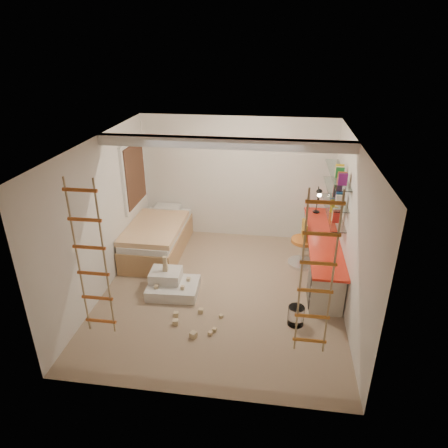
# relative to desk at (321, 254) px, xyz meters

# --- Properties ---
(floor) EXTENTS (4.50, 4.50, 0.00)m
(floor) POSITION_rel_desk_xyz_m (-1.72, -0.86, -0.40)
(floor) COLOR #9E8365
(floor) RESTS_ON ground
(ceiling_beam) EXTENTS (4.00, 0.18, 0.16)m
(ceiling_beam) POSITION_rel_desk_xyz_m (-1.72, -0.56, 2.12)
(ceiling_beam) COLOR white
(ceiling_beam) RESTS_ON ceiling
(window_frame) EXTENTS (0.06, 1.15, 1.35)m
(window_frame) POSITION_rel_desk_xyz_m (-3.69, 0.64, 1.15)
(window_frame) COLOR white
(window_frame) RESTS_ON wall_left
(window_blind) EXTENTS (0.02, 1.00, 1.20)m
(window_blind) POSITION_rel_desk_xyz_m (-3.65, 0.64, 1.15)
(window_blind) COLOR #4C2D1E
(window_blind) RESTS_ON window_frame
(rope_ladder_left) EXTENTS (0.41, 0.04, 2.13)m
(rope_ladder_left) POSITION_rel_desk_xyz_m (-3.07, -2.61, 1.11)
(rope_ladder_left) COLOR #C55721
(rope_ladder_left) RESTS_ON ceiling
(rope_ladder_right) EXTENTS (0.41, 0.04, 2.13)m
(rope_ladder_right) POSITION_rel_desk_xyz_m (-0.37, -2.61, 1.11)
(rope_ladder_right) COLOR #C47B21
(rope_ladder_right) RESTS_ON ceiling
(waste_bin) EXTENTS (0.25, 0.25, 0.31)m
(waste_bin) POSITION_rel_desk_xyz_m (-0.47, -1.56, -0.25)
(waste_bin) COLOR white
(waste_bin) RESTS_ON floor
(desk) EXTENTS (0.56, 2.80, 0.75)m
(desk) POSITION_rel_desk_xyz_m (0.00, 0.00, 0.00)
(desk) COLOR red
(desk) RESTS_ON floor
(shelves) EXTENTS (0.25, 1.80, 0.71)m
(shelves) POSITION_rel_desk_xyz_m (0.15, 0.27, 1.10)
(shelves) COLOR white
(shelves) RESTS_ON wall_right
(bed) EXTENTS (1.02, 2.00, 0.69)m
(bed) POSITION_rel_desk_xyz_m (-3.20, 0.36, -0.07)
(bed) COLOR #AD7F51
(bed) RESTS_ON floor
(task_lamp) EXTENTS (0.14, 0.36, 0.57)m
(task_lamp) POSITION_rel_desk_xyz_m (-0.05, 0.96, 0.73)
(task_lamp) COLOR black
(task_lamp) RESTS_ON desk
(swivel_chair) EXTENTS (0.59, 0.59, 0.89)m
(swivel_chair) POSITION_rel_desk_xyz_m (-0.32, 0.26, -0.07)
(swivel_chair) COLOR orange
(swivel_chair) RESTS_ON floor
(play_platform) EXTENTS (0.88, 0.70, 0.38)m
(play_platform) POSITION_rel_desk_xyz_m (-2.57, -0.99, -0.26)
(play_platform) COLOR silver
(play_platform) RESTS_ON floor
(toy_blocks) EXTENTS (1.21, 1.24, 0.65)m
(toy_blocks) POSITION_rel_desk_xyz_m (-2.23, -1.43, -0.21)
(toy_blocks) COLOR #CCB284
(toy_blocks) RESTS_ON floor
(books) EXTENTS (0.14, 0.52, 0.92)m
(books) POSITION_rel_desk_xyz_m (0.15, 0.27, 1.21)
(books) COLOR red
(books) RESTS_ON shelves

